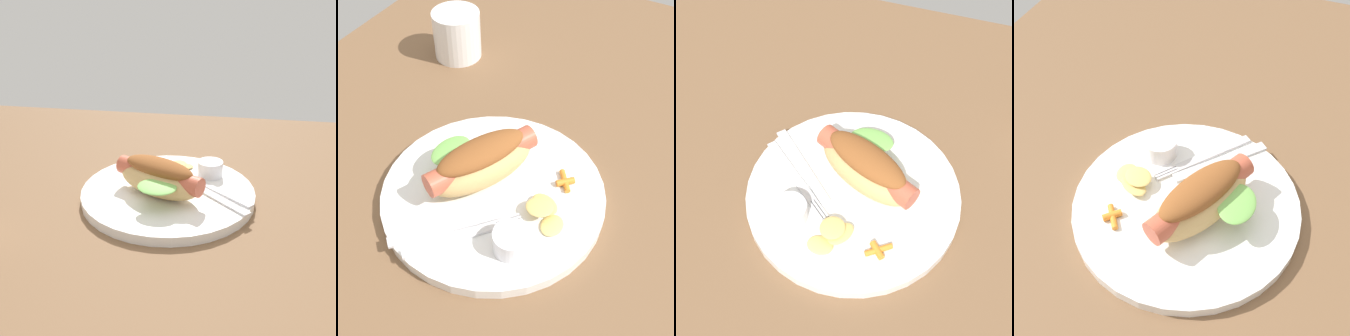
% 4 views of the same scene
% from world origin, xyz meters
% --- Properties ---
extents(ground_plane, '(1.20, 0.90, 0.02)m').
position_xyz_m(ground_plane, '(0.00, 0.00, -0.01)').
color(ground_plane, brown).
extents(plate, '(0.29, 0.29, 0.02)m').
position_xyz_m(plate, '(-0.01, 0.02, 0.01)').
color(plate, white).
rests_on(plate, ground_plane).
extents(hot_dog, '(0.16, 0.13, 0.06)m').
position_xyz_m(hot_dog, '(0.01, 0.04, 0.05)').
color(hot_dog, tan).
rests_on(hot_dog, plate).
extents(sauce_ramekin, '(0.04, 0.04, 0.03)m').
position_xyz_m(sauce_ramekin, '(-0.07, -0.05, 0.03)').
color(sauce_ramekin, white).
rests_on(sauce_ramekin, plate).
extents(fork, '(0.12, 0.10, 0.00)m').
position_xyz_m(fork, '(-0.09, 0.01, 0.02)').
color(fork, silver).
rests_on(fork, plate).
extents(knife, '(0.11, 0.10, 0.00)m').
position_xyz_m(knife, '(-0.09, 0.03, 0.02)').
color(knife, silver).
rests_on(knife, plate).
extents(chips_pile, '(0.06, 0.06, 0.02)m').
position_xyz_m(chips_pile, '(-0.01, -0.06, 0.02)').
color(chips_pile, '#E2C26C').
rests_on(chips_pile, plate).
extents(carrot_garnish, '(0.03, 0.03, 0.01)m').
position_xyz_m(carrot_garnish, '(0.05, -0.06, 0.02)').
color(carrot_garnish, orange).
rests_on(carrot_garnish, plate).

